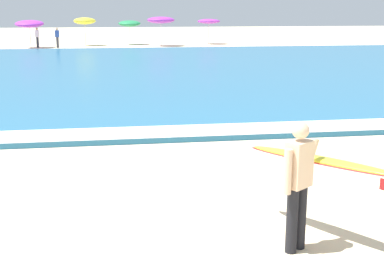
% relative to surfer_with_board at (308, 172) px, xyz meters
% --- Properties ---
extents(sea, '(120.00, 28.00, 0.14)m').
position_rel_surfer_with_board_xyz_m(sea, '(-2.69, 19.52, -0.95)').
color(sea, teal).
rests_on(sea, ground).
extents(surf_foam, '(120.00, 1.23, 0.01)m').
position_rel_surfer_with_board_xyz_m(surf_foam, '(-2.69, 6.12, -0.88)').
color(surf_foam, white).
rests_on(surf_foam, sea).
extents(surfer_with_board, '(1.60, 2.12, 1.73)m').
position_rel_surfer_with_board_xyz_m(surfer_with_board, '(0.00, 0.00, 0.00)').
color(surfer_with_board, black).
rests_on(surfer_with_board, ground).
extents(beach_umbrella_1, '(2.22, 2.26, 2.24)m').
position_rel_surfer_with_board_xyz_m(beach_umbrella_1, '(-9.11, 36.30, 0.85)').
color(beach_umbrella_1, beige).
rests_on(beach_umbrella_1, ground).
extents(beach_umbrella_2, '(1.82, 1.83, 2.33)m').
position_rel_surfer_with_board_xyz_m(beach_umbrella_2, '(-4.94, 38.23, 1.01)').
color(beach_umbrella_2, beige).
rests_on(beach_umbrella_2, ground).
extents(beach_umbrella_3, '(1.90, 1.93, 2.11)m').
position_rel_surfer_with_board_xyz_m(beach_umbrella_3, '(-1.21, 38.86, 0.77)').
color(beach_umbrella_3, beige).
rests_on(beach_umbrella_3, ground).
extents(beach_umbrella_4, '(2.27, 2.27, 2.40)m').
position_rel_surfer_with_board_xyz_m(beach_umbrella_4, '(1.31, 36.79, 1.10)').
color(beach_umbrella_4, beige).
rests_on(beach_umbrella_4, ground).
extents(beach_umbrella_5, '(1.96, 1.96, 2.17)m').
position_rel_surfer_with_board_xyz_m(beach_umbrella_5, '(5.64, 38.55, 0.94)').
color(beach_umbrella_5, beige).
rests_on(beach_umbrella_5, ground).
extents(beachgoer_near_row_left, '(0.32, 0.20, 1.58)m').
position_rel_surfer_with_board_xyz_m(beachgoer_near_row_left, '(-8.59, 36.41, -0.18)').
color(beachgoer_near_row_left, '#383842').
rests_on(beachgoer_near_row_left, ground).
extents(beachgoer_near_row_mid, '(0.32, 0.20, 1.58)m').
position_rel_surfer_with_board_xyz_m(beachgoer_near_row_mid, '(-7.00, 35.99, -0.18)').
color(beachgoer_near_row_mid, '#383842').
rests_on(beachgoer_near_row_mid, ground).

